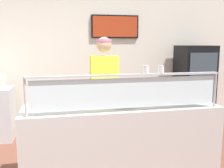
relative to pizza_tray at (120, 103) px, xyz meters
The scene contains 10 objects.
ground_plane 1.15m from the pizza_tray, 89.18° to the left, with size 12.00×12.00×0.00m, color brown.
shop_rear_unit 2.23m from the pizza_tray, 89.63° to the left, with size 6.68×0.13×2.70m.
serving_counter 0.49m from the pizza_tray, 67.24° to the right, with size 2.28×0.72×0.95m, color #BCB7B2.
sneeze_guard 0.40m from the pizza_tray, 88.42° to the right, with size 2.10×0.06×0.40m.
pizza_tray is the anchor object (origin of this frame).
pizza_server 0.03m from the pizza_tray, 59.27° to the right, with size 0.07×0.28×0.01m, color #ADAFB7.
parmesan_shaker 0.57m from the pizza_tray, 57.06° to the right, with size 0.06×0.06×0.09m.
pepper_flake_shaker 0.65m from the pizza_tray, 40.29° to the right, with size 0.07×0.07×0.08m.
worker_figure 0.62m from the pizza_tray, 97.02° to the left, with size 0.41×0.50×1.76m.
drink_fridge 2.65m from the pizza_tray, 41.48° to the left, with size 0.67×0.62×1.63m.
Camera 1 is at (0.44, -2.47, 1.68)m, focal length 40.31 mm.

